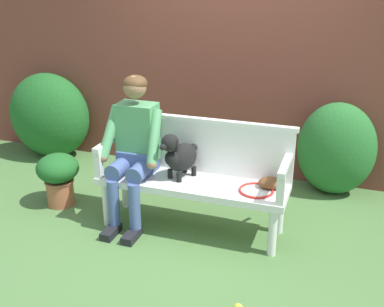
{
  "coord_description": "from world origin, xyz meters",
  "views": [
    {
      "loc": [
        1.2,
        -3.5,
        2.19
      ],
      "look_at": [
        0.0,
        0.0,
        0.72
      ],
      "focal_mm": 44.09,
      "sensor_mm": 36.0,
      "label": 1
    }
  ],
  "objects_px": {
    "garden_bench": "(192,187)",
    "person_seated": "(134,145)",
    "tennis_racket": "(258,189)",
    "baseball_glove": "(271,183)",
    "potted_plant": "(58,175)",
    "dog_on_bench": "(179,155)"
  },
  "relations": [
    {
      "from": "person_seated",
      "to": "tennis_racket",
      "type": "height_order",
      "value": "person_seated"
    },
    {
      "from": "potted_plant",
      "to": "garden_bench",
      "type": "bearing_deg",
      "value": -0.8
    },
    {
      "from": "tennis_racket",
      "to": "baseball_glove",
      "type": "bearing_deg",
      "value": 43.1
    },
    {
      "from": "person_seated",
      "to": "dog_on_bench",
      "type": "relative_size",
      "value": 3.13
    },
    {
      "from": "person_seated",
      "to": "garden_bench",
      "type": "bearing_deg",
      "value": 1.36
    },
    {
      "from": "garden_bench",
      "to": "dog_on_bench",
      "type": "bearing_deg",
      "value": 174.12
    },
    {
      "from": "dog_on_bench",
      "to": "baseball_glove",
      "type": "height_order",
      "value": "dog_on_bench"
    },
    {
      "from": "baseball_glove",
      "to": "garden_bench",
      "type": "bearing_deg",
      "value": 164.17
    },
    {
      "from": "dog_on_bench",
      "to": "baseball_glove",
      "type": "relative_size",
      "value": 1.95
    },
    {
      "from": "person_seated",
      "to": "baseball_glove",
      "type": "xyz_separation_m",
      "value": [
        1.2,
        0.09,
        -0.22
      ]
    },
    {
      "from": "dog_on_bench",
      "to": "potted_plant",
      "type": "xyz_separation_m",
      "value": [
        -1.25,
        0.01,
        -0.37
      ]
    },
    {
      "from": "dog_on_bench",
      "to": "potted_plant",
      "type": "distance_m",
      "value": 1.31
    },
    {
      "from": "person_seated",
      "to": "potted_plant",
      "type": "distance_m",
      "value": 0.95
    },
    {
      "from": "garden_bench",
      "to": "dog_on_bench",
      "type": "xyz_separation_m",
      "value": [
        -0.12,
        0.01,
        0.28
      ]
    },
    {
      "from": "baseball_glove",
      "to": "potted_plant",
      "type": "height_order",
      "value": "baseball_glove"
    },
    {
      "from": "garden_bench",
      "to": "dog_on_bench",
      "type": "relative_size",
      "value": 3.86
    },
    {
      "from": "tennis_racket",
      "to": "garden_bench",
      "type": "bearing_deg",
      "value": 179.2
    },
    {
      "from": "garden_bench",
      "to": "person_seated",
      "type": "bearing_deg",
      "value": -178.64
    },
    {
      "from": "baseball_glove",
      "to": "potted_plant",
      "type": "bearing_deg",
      "value": 159.36
    },
    {
      "from": "tennis_racket",
      "to": "baseball_glove",
      "type": "relative_size",
      "value": 2.59
    },
    {
      "from": "tennis_racket",
      "to": "baseball_glove",
      "type": "distance_m",
      "value": 0.13
    },
    {
      "from": "garden_bench",
      "to": "person_seated",
      "type": "height_order",
      "value": "person_seated"
    }
  ]
}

